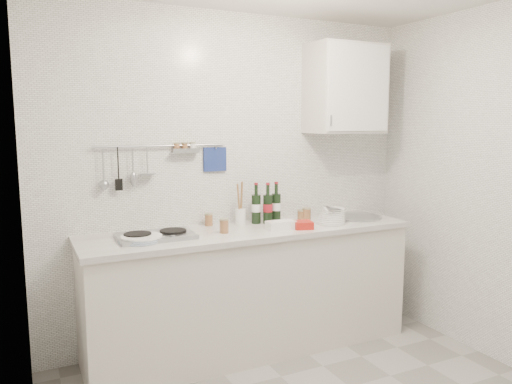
% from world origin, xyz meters
% --- Properties ---
extents(back_wall, '(3.00, 0.02, 2.50)m').
position_xyz_m(back_wall, '(0.00, 1.40, 1.25)').
color(back_wall, silver).
rests_on(back_wall, floor).
extents(wall_left, '(0.02, 2.80, 2.50)m').
position_xyz_m(wall_left, '(-1.50, 0.00, 1.25)').
color(wall_left, silver).
rests_on(wall_left, floor).
extents(counter, '(2.44, 0.64, 0.96)m').
position_xyz_m(counter, '(0.01, 1.10, 0.43)').
color(counter, beige).
rests_on(counter, floor).
extents(wall_rail, '(0.98, 0.09, 0.34)m').
position_xyz_m(wall_rail, '(-0.60, 1.37, 1.43)').
color(wall_rail, '#93969B').
rests_on(wall_rail, back_wall).
extents(wall_cabinet, '(0.60, 0.38, 0.70)m').
position_xyz_m(wall_cabinet, '(0.90, 1.22, 1.95)').
color(wall_cabinet, beige).
rests_on(wall_cabinet, back_wall).
extents(plate_stack_hob, '(0.29, 0.28, 0.03)m').
position_xyz_m(plate_stack_hob, '(-0.81, 1.05, 0.94)').
color(plate_stack_hob, '#4A75A8').
rests_on(plate_stack_hob, counter).
extents(plate_stack_sink, '(0.24, 0.23, 0.12)m').
position_xyz_m(plate_stack_sink, '(0.65, 1.01, 0.97)').
color(plate_stack_sink, white).
rests_on(plate_stack_sink, counter).
extents(wine_bottles, '(0.24, 0.11, 0.31)m').
position_xyz_m(wine_bottles, '(0.20, 1.23, 1.07)').
color(wine_bottles, black).
rests_on(wine_bottles, counter).
extents(butter_dish, '(0.21, 0.11, 0.06)m').
position_xyz_m(butter_dish, '(0.18, 0.97, 0.95)').
color(butter_dish, white).
rests_on(butter_dish, counter).
extents(strawberry_punnet, '(0.16, 0.16, 0.05)m').
position_xyz_m(strawberry_punnet, '(0.34, 0.93, 0.95)').
color(strawberry_punnet, red).
rests_on(strawberry_punnet, counter).
extents(utensil_crock, '(0.08, 0.08, 0.33)m').
position_xyz_m(utensil_crock, '(-0.01, 1.26, 1.00)').
color(utensil_crock, white).
rests_on(utensil_crock, counter).
extents(jar_a, '(0.06, 0.06, 0.09)m').
position_xyz_m(jar_a, '(-0.24, 1.32, 0.97)').
color(jar_a, brown).
rests_on(jar_a, counter).
extents(jar_b, '(0.07, 0.07, 0.08)m').
position_xyz_m(jar_b, '(0.52, 1.24, 0.96)').
color(jar_b, brown).
rests_on(jar_b, counter).
extents(jar_c, '(0.07, 0.07, 0.09)m').
position_xyz_m(jar_c, '(0.55, 1.21, 0.97)').
color(jar_c, brown).
rests_on(jar_c, counter).
extents(jar_d, '(0.07, 0.07, 0.10)m').
position_xyz_m(jar_d, '(-0.23, 1.04, 0.97)').
color(jar_d, brown).
rests_on(jar_d, counter).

